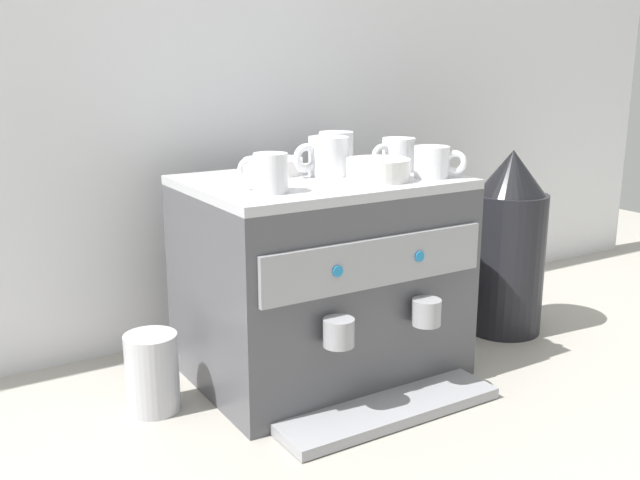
{
  "coord_description": "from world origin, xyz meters",
  "views": [
    {
      "loc": [
        -0.75,
        -1.21,
        0.64
      ],
      "look_at": [
        0.0,
        0.0,
        0.28
      ],
      "focal_mm": 40.5,
      "sensor_mm": 36.0,
      "label": 1
    }
  ],
  "objects_px": {
    "ceramic_cup_0": "(397,155)",
    "milk_pitcher": "(152,373)",
    "espresso_machine": "(321,278)",
    "coffee_grinder": "(507,245)",
    "ceramic_bowl_0": "(378,170)",
    "ceramic_cup_3": "(269,173)",
    "ceramic_cup_1": "(434,162)",
    "ceramic_cup_4": "(327,156)",
    "ceramic_cup_2": "(335,148)",
    "ceramic_bowl_1": "(273,166)"
  },
  "relations": [
    {
      "from": "ceramic_cup_0",
      "to": "milk_pitcher",
      "type": "distance_m",
      "value": 0.66
    },
    {
      "from": "espresso_machine",
      "to": "coffee_grinder",
      "type": "height_order",
      "value": "coffee_grinder"
    },
    {
      "from": "coffee_grinder",
      "to": "espresso_machine",
      "type": "bearing_deg",
      "value": 176.21
    },
    {
      "from": "ceramic_bowl_0",
      "to": "milk_pitcher",
      "type": "relative_size",
      "value": 0.83
    },
    {
      "from": "ceramic_cup_3",
      "to": "ceramic_bowl_0",
      "type": "height_order",
      "value": "ceramic_cup_3"
    },
    {
      "from": "ceramic_cup_1",
      "to": "milk_pitcher",
      "type": "xyz_separation_m",
      "value": [
        -0.56,
        0.12,
        -0.37
      ]
    },
    {
      "from": "ceramic_cup_1",
      "to": "ceramic_cup_4",
      "type": "relative_size",
      "value": 0.73
    },
    {
      "from": "ceramic_cup_0",
      "to": "espresso_machine",
      "type": "bearing_deg",
      "value": 177.43
    },
    {
      "from": "ceramic_cup_2",
      "to": "coffee_grinder",
      "type": "height_order",
      "value": "ceramic_cup_2"
    },
    {
      "from": "espresso_machine",
      "to": "ceramic_cup_0",
      "type": "xyz_separation_m",
      "value": [
        0.18,
        -0.01,
        0.24
      ]
    },
    {
      "from": "ceramic_cup_1",
      "to": "ceramic_cup_3",
      "type": "height_order",
      "value": "ceramic_cup_3"
    },
    {
      "from": "ceramic_cup_4",
      "to": "coffee_grinder",
      "type": "distance_m",
      "value": 0.53
    },
    {
      "from": "ceramic_cup_3",
      "to": "ceramic_bowl_1",
      "type": "distance_m",
      "value": 0.21
    },
    {
      "from": "ceramic_cup_1",
      "to": "espresso_machine",
      "type": "bearing_deg",
      "value": 149.82
    },
    {
      "from": "ceramic_cup_2",
      "to": "milk_pitcher",
      "type": "bearing_deg",
      "value": -165.5
    },
    {
      "from": "milk_pitcher",
      "to": "ceramic_cup_3",
      "type": "bearing_deg",
      "value": -26.75
    },
    {
      "from": "ceramic_bowl_0",
      "to": "coffee_grinder",
      "type": "distance_m",
      "value": 0.48
    },
    {
      "from": "espresso_machine",
      "to": "ceramic_cup_1",
      "type": "relative_size",
      "value": 5.74
    },
    {
      "from": "ceramic_cup_4",
      "to": "ceramic_bowl_0",
      "type": "relative_size",
      "value": 1.0
    },
    {
      "from": "ceramic_cup_3",
      "to": "coffee_grinder",
      "type": "bearing_deg",
      "value": 4.69
    },
    {
      "from": "ceramic_cup_4",
      "to": "milk_pitcher",
      "type": "bearing_deg",
      "value": -179.02
    },
    {
      "from": "ceramic_cup_0",
      "to": "ceramic_bowl_0",
      "type": "bearing_deg",
      "value": -143.84
    },
    {
      "from": "coffee_grinder",
      "to": "milk_pitcher",
      "type": "height_order",
      "value": "coffee_grinder"
    },
    {
      "from": "coffee_grinder",
      "to": "ceramic_cup_3",
      "type": "bearing_deg",
      "value": -175.31
    },
    {
      "from": "ceramic_bowl_1",
      "to": "ceramic_cup_4",
      "type": "bearing_deg",
      "value": -43.22
    },
    {
      "from": "espresso_machine",
      "to": "ceramic_cup_1",
      "type": "height_order",
      "value": "ceramic_cup_1"
    },
    {
      "from": "ceramic_bowl_0",
      "to": "milk_pitcher",
      "type": "bearing_deg",
      "value": 167.53
    },
    {
      "from": "ceramic_cup_1",
      "to": "ceramic_cup_2",
      "type": "relative_size",
      "value": 0.79
    },
    {
      "from": "espresso_machine",
      "to": "ceramic_cup_1",
      "type": "xyz_separation_m",
      "value": [
        0.19,
        -0.11,
        0.24
      ]
    },
    {
      "from": "ceramic_cup_3",
      "to": "ceramic_bowl_1",
      "type": "height_order",
      "value": "ceramic_cup_3"
    },
    {
      "from": "coffee_grinder",
      "to": "ceramic_cup_4",
      "type": "bearing_deg",
      "value": 173.7
    },
    {
      "from": "espresso_machine",
      "to": "ceramic_cup_3",
      "type": "bearing_deg",
      "value": -151.89
    },
    {
      "from": "ceramic_cup_1",
      "to": "ceramic_bowl_0",
      "type": "bearing_deg",
      "value": 166.54
    },
    {
      "from": "ceramic_cup_2",
      "to": "ceramic_bowl_0",
      "type": "xyz_separation_m",
      "value": [
        -0.04,
        -0.22,
        -0.02
      ]
    },
    {
      "from": "milk_pitcher",
      "to": "ceramic_cup_0",
      "type": "bearing_deg",
      "value": -2.2
    },
    {
      "from": "ceramic_bowl_0",
      "to": "coffee_grinder",
      "type": "bearing_deg",
      "value": 6.94
    },
    {
      "from": "coffee_grinder",
      "to": "ceramic_bowl_1",
      "type": "bearing_deg",
      "value": 166.93
    },
    {
      "from": "coffee_grinder",
      "to": "ceramic_bowl_0",
      "type": "bearing_deg",
      "value": -173.06
    },
    {
      "from": "espresso_machine",
      "to": "milk_pitcher",
      "type": "distance_m",
      "value": 0.38
    },
    {
      "from": "ceramic_cup_2",
      "to": "ceramic_cup_3",
      "type": "xyz_separation_m",
      "value": [
        -0.28,
        -0.23,
        -0.0
      ]
    },
    {
      "from": "ceramic_cup_2",
      "to": "milk_pitcher",
      "type": "height_order",
      "value": "ceramic_cup_2"
    },
    {
      "from": "ceramic_cup_0",
      "to": "coffee_grinder",
      "type": "distance_m",
      "value": 0.4
    },
    {
      "from": "coffee_grinder",
      "to": "ceramic_cup_0",
      "type": "bearing_deg",
      "value": 175.52
    },
    {
      "from": "ceramic_cup_0",
      "to": "ceramic_cup_1",
      "type": "relative_size",
      "value": 1.18
    },
    {
      "from": "coffee_grinder",
      "to": "milk_pitcher",
      "type": "distance_m",
      "value": 0.87
    },
    {
      "from": "ceramic_cup_4",
      "to": "ceramic_bowl_1",
      "type": "distance_m",
      "value": 0.11
    },
    {
      "from": "ceramic_cup_0",
      "to": "ceramic_cup_1",
      "type": "bearing_deg",
      "value": -83.91
    },
    {
      "from": "ceramic_cup_0",
      "to": "milk_pitcher",
      "type": "relative_size",
      "value": 0.71
    },
    {
      "from": "ceramic_bowl_1",
      "to": "milk_pitcher",
      "type": "distance_m",
      "value": 0.47
    },
    {
      "from": "ceramic_bowl_1",
      "to": "coffee_grinder",
      "type": "xyz_separation_m",
      "value": [
        0.56,
        -0.13,
        -0.22
      ]
    }
  ]
}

